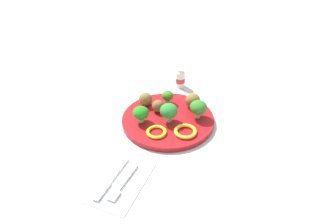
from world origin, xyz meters
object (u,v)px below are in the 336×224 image
meatball_front_right (146,99)px  meatball_far_rim (193,100)px  pepper_ring_near_rim (158,132)px  fork (123,184)px  pepper_ring_front_right (185,131)px  yogurt_bottle (180,79)px  knife (110,179)px  meatball_front_left (158,106)px  broccoli_floret_mid_right (168,96)px  broccoli_floret_mid_left (169,111)px  napkin (119,181)px  plate (168,119)px  broccoli_floret_front_left (198,108)px  broccoli_floret_back_left (141,113)px

meatball_front_right → meatball_far_rim: meatball_far_rim is taller
pepper_ring_near_rim → fork: bearing=-0.2°
pepper_ring_front_right → yogurt_bottle: (-0.26, -0.12, 0.01)m
knife → pepper_ring_near_rim: bearing=169.3°
meatball_front_left → broccoli_floret_mid_right: bearing=170.6°
broccoli_floret_mid_left → fork: 0.26m
napkin → meatball_front_right: bearing=-165.3°
meatball_front_right → meatball_front_left: size_ratio=1.12×
knife → plate: bearing=173.4°
napkin → pepper_ring_front_right: bearing=158.0°
broccoli_floret_mid_left → broccoli_floret_front_left: 0.09m
broccoli_floret_front_left → pepper_ring_near_rim: bearing=-33.3°
broccoli_floret_mid_left → pepper_ring_near_rim: size_ratio=1.02×
broccoli_floret_back_left → fork: broccoli_floret_back_left is taller
pepper_ring_front_right → meatball_front_left: bearing=-120.0°
broccoli_floret_mid_left → broccoli_floret_back_left: size_ratio=1.16×
meatball_front_left → knife: 0.29m
broccoli_floret_mid_left → broccoli_floret_mid_right: 0.10m
broccoli_floret_back_left → meatball_front_left: size_ratio=1.32×
pepper_ring_front_right → meatball_front_right: bearing=-116.3°
broccoli_floret_mid_right → meatball_far_rim: size_ratio=0.93×
meatball_front_right → fork: meatball_front_right is taller
broccoli_floret_front_left → broccoli_floret_back_left: (0.09, -0.15, -0.00)m
broccoli_floret_front_left → yogurt_bottle: bearing=-144.4°
pepper_ring_near_rim → knife: size_ratio=0.40×
pepper_ring_near_rim → knife: 0.20m
meatball_far_rim → meatball_front_right: bearing=-70.5°
meatball_far_rim → pepper_ring_near_rim: 0.17m
broccoli_floret_mid_right → fork: bearing=6.0°
meatball_front_right → meatball_far_rim: 0.15m
knife → yogurt_bottle: 0.49m
plate → yogurt_bottle: bearing=-168.5°
meatball_far_rim → pepper_ring_near_rim: meatball_far_rim is taller
pepper_ring_front_right → yogurt_bottle: yogurt_bottle is taller
broccoli_floret_mid_right → meatball_front_right: 0.07m
pepper_ring_near_rim → broccoli_floret_mid_right: bearing=-166.6°
broccoli_floret_mid_left → knife: size_ratio=0.41×
meatball_far_rim → yogurt_bottle: (-0.13, -0.09, -0.01)m
meatball_far_rim → fork: size_ratio=0.39×
broccoli_floret_front_left → meatball_front_right: bearing=-89.2°
broccoli_floret_mid_left → yogurt_bottle: size_ratio=0.86×
broccoli_floret_front_left → meatball_front_left: (0.02, -0.12, -0.02)m
plate → meatball_front_left: (-0.02, -0.04, 0.03)m
broccoli_floret_front_left → fork: 0.32m
broccoli_floret_mid_left → knife: (0.26, -0.04, -0.05)m
napkin → plate: bearing=177.0°
knife → broccoli_floret_mid_left: bearing=170.8°
broccoli_floret_front_left → napkin: size_ratio=0.33×
broccoli_floret_front_left → yogurt_bottle: size_ratio=0.82×
meatball_front_right → fork: size_ratio=0.36×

